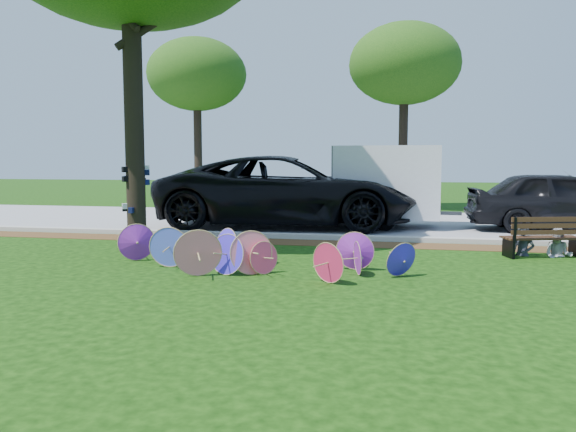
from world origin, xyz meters
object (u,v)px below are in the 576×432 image
(dark_pickup, at_px, (559,201))
(park_bench, at_px, (542,237))
(parasol_pile, at_px, (247,251))
(person_left, at_px, (524,226))
(person_right, at_px, (560,229))
(cargo_trailer, at_px, (387,182))
(black_van, at_px, (287,192))

(dark_pickup, xyz_separation_m, park_bench, (-1.53, -4.71, -0.43))
(parasol_pile, distance_m, dark_pickup, 10.28)
(person_left, relative_size, person_right, 1.09)
(cargo_trailer, distance_m, person_left, 5.56)
(park_bench, relative_size, person_left, 1.28)
(parasol_pile, bearing_deg, black_van, 95.48)
(dark_pickup, xyz_separation_m, person_right, (-1.18, -4.66, -0.27))
(dark_pickup, distance_m, person_left, 5.03)
(black_van, relative_size, person_left, 6.05)
(cargo_trailer, xyz_separation_m, person_left, (2.93, -4.67, -0.73))
(dark_pickup, height_order, park_bench, dark_pickup)
(dark_pickup, relative_size, cargo_trailer, 1.66)
(person_right, bearing_deg, dark_pickup, 100.46)
(cargo_trailer, xyz_separation_m, person_right, (3.63, -4.67, -0.78))
(black_van, bearing_deg, cargo_trailer, -86.03)
(person_left, bearing_deg, park_bench, 10.82)
(black_van, distance_m, park_bench, 7.52)
(dark_pickup, relative_size, park_bench, 3.10)
(dark_pickup, bearing_deg, parasol_pile, 132.86)
(black_van, xyz_separation_m, park_bench, (6.24, -4.15, -0.64))
(dark_pickup, bearing_deg, person_right, 162.47)
(black_van, relative_size, dark_pickup, 1.53)
(parasol_pile, xyz_separation_m, dark_pickup, (7.12, 7.41, 0.49))
(black_van, height_order, person_right, black_van)
(parasol_pile, relative_size, person_right, 5.02)
(parasol_pile, bearing_deg, person_right, 24.83)
(cargo_trailer, bearing_deg, person_left, -56.35)
(person_right, bearing_deg, person_left, -155.29)
(dark_pickup, height_order, cargo_trailer, cargo_trailer)
(black_van, distance_m, person_left, 7.19)
(park_bench, bearing_deg, dark_pickup, 56.76)
(park_bench, relative_size, person_right, 1.40)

